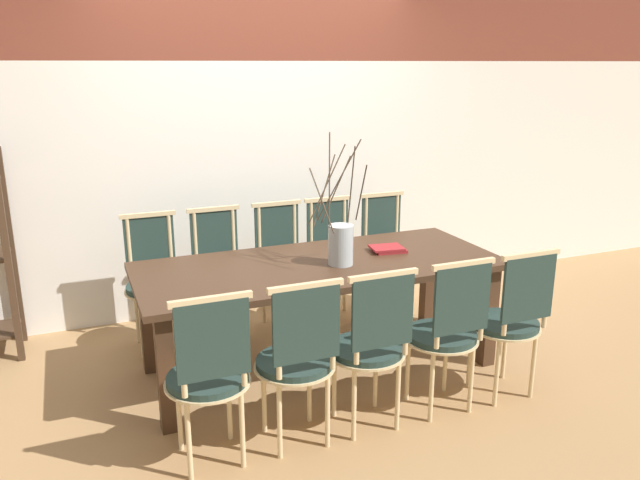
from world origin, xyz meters
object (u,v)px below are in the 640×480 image
(vase_centerpiece, at_px, (341,243))
(book_stack, at_px, (388,249))
(chair_near_center, at_px, (371,343))
(chair_far_center, at_px, (283,261))
(dining_table, at_px, (320,277))

(vase_centerpiece, xyz_separation_m, book_stack, (0.41, 0.13, -0.12))
(chair_near_center, relative_size, chair_far_center, 1.00)
(dining_table, distance_m, chair_far_center, 0.77)
(vase_centerpiece, bearing_deg, book_stack, 17.84)
(dining_table, height_order, chair_far_center, chair_far_center)
(vase_centerpiece, relative_size, book_stack, 3.30)
(book_stack, bearing_deg, vase_centerpiece, -162.16)
(chair_near_center, height_order, chair_far_center, same)
(dining_table, bearing_deg, book_stack, 6.31)
(chair_near_center, height_order, book_stack, chair_near_center)
(dining_table, xyz_separation_m, vase_centerpiece, (0.11, -0.07, 0.23))
(chair_near_center, distance_m, book_stack, 1.00)
(chair_near_center, bearing_deg, chair_far_center, 89.05)
(dining_table, relative_size, book_stack, 9.28)
(chair_far_center, xyz_separation_m, book_stack, (0.51, -0.70, 0.23))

